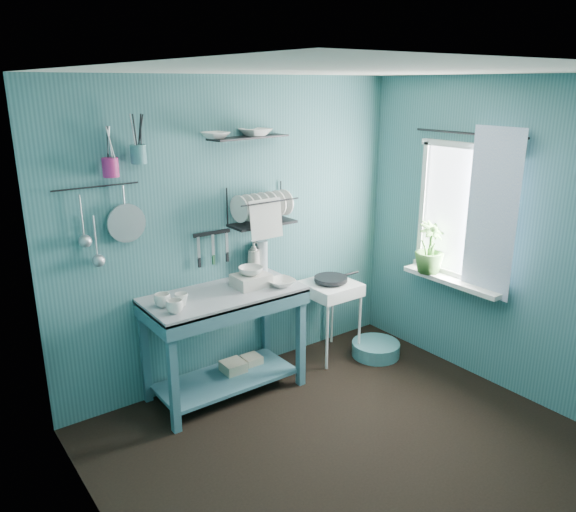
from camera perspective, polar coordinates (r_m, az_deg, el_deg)
floor at (r=4.11m, az=6.83°, el=-19.28°), size 3.20×3.20×0.00m
ceiling at (r=3.31m, az=8.43°, el=18.12°), size 3.20×3.20×0.00m
wall_back at (r=4.66m, az=-5.22°, el=2.38°), size 3.20×0.00×3.20m
wall_left at (r=2.75m, az=-17.80°, el=-9.28°), size 0.00×3.00×3.00m
wall_right at (r=4.73m, az=21.77°, el=1.40°), size 0.00×3.00×3.00m
work_counter at (r=4.58m, az=-6.45°, el=-8.80°), size 1.33×0.82×0.88m
mug_left at (r=4.05m, az=-11.44°, el=-5.05°), size 0.12×0.12×0.10m
mug_mid at (r=4.18m, az=-10.79°, el=-4.35°), size 0.14×0.14×0.09m
mug_right at (r=4.18m, az=-12.63°, el=-4.41°), size 0.17×0.17×0.10m
wash_tub at (r=4.49m, az=-3.77°, el=-2.48°), size 0.28×0.22×0.10m
tub_bowl at (r=4.46m, az=-3.79°, el=-1.50°), size 0.20×0.19×0.06m
soap_bottle at (r=4.72m, az=-3.49°, el=-0.20°), size 0.12×0.12×0.30m
water_bottle at (r=4.79m, az=-2.61°, el=-0.04°), size 0.09×0.09×0.28m
counter_bowl at (r=4.50m, az=-0.72°, el=-2.71°), size 0.22×0.22×0.05m
hotplate_stand at (r=5.20m, az=4.26°, el=-6.43°), size 0.49×0.49×0.71m
frying_pan at (r=5.06m, az=4.36°, el=-2.33°), size 0.30×0.30×0.03m
knife_strip at (r=4.51m, az=-7.75°, el=2.33°), size 0.32×0.03×0.03m
dish_rack at (r=4.59m, az=-2.63°, el=5.14°), size 0.58×0.31×0.32m
upper_shelf at (r=4.48m, az=-4.00°, el=11.93°), size 0.72×0.28×0.01m
shelf_bowl_left at (r=4.33m, az=-7.39°, el=12.13°), size 0.22×0.22×0.05m
shelf_bowl_right at (r=4.52m, az=-3.33°, el=11.93°), size 0.27×0.27×0.06m
utensil_cup_magenta at (r=4.04m, az=-17.59°, el=8.57°), size 0.11×0.11×0.13m
utensil_cup_teal at (r=4.10m, az=-14.96°, el=9.96°), size 0.11×0.11×0.13m
colander at (r=4.17m, az=-16.09°, el=3.23°), size 0.28×0.03×0.28m
ladle_outer at (r=4.07m, az=-20.23°, el=3.79°), size 0.01×0.01×0.30m
ladle_inner at (r=4.13m, az=-19.00°, el=1.86°), size 0.01×0.01×0.30m
hook_rail at (r=4.08m, az=-18.92°, el=6.68°), size 0.60×0.01×0.01m
window_glass at (r=4.92m, az=17.48°, el=4.24°), size 0.00×1.10×1.10m
windowsill at (r=5.01m, az=16.30°, el=-2.45°), size 0.16×0.95×0.04m
curtain at (r=4.69m, az=19.98°, el=4.02°), size 0.00×1.35×1.35m
curtain_rod at (r=4.79m, az=17.86°, el=11.76°), size 0.02×1.05×0.02m
potted_plant at (r=5.06m, az=14.22°, el=0.83°), size 0.26×0.26×0.45m
storage_tin_large at (r=4.81m, az=-5.57°, el=-11.81°), size 0.18×0.18×0.22m
storage_tin_small at (r=4.93m, az=-3.71°, el=-11.14°), size 0.15×0.15×0.20m
floor_basin at (r=5.36m, az=8.90°, el=-9.31°), size 0.44×0.44×0.13m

